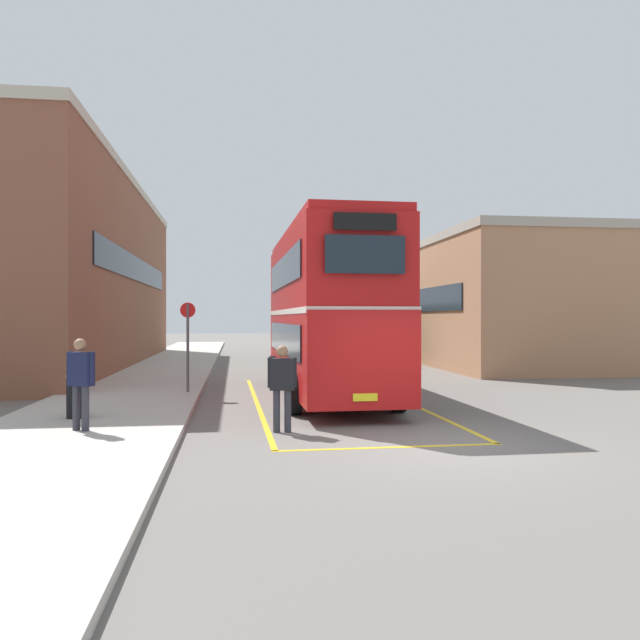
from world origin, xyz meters
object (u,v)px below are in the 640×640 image
at_px(pedestrian_boarding, 282,382).
at_px(single_deck_bus, 344,329).
at_px(bus_stop_sign, 188,338).
at_px(double_decker_bus, 326,310).
at_px(litter_bin, 77,396).
at_px(pedestrian_waiting_near, 81,377).

bearing_deg(pedestrian_boarding, single_deck_bus, 76.77).
bearing_deg(pedestrian_boarding, bus_stop_sign, 110.97).
height_order(double_decker_bus, bus_stop_sign, double_decker_bus).
bearing_deg(litter_bin, single_deck_bus, 64.90).
xyz_separation_m(double_decker_bus, bus_stop_sign, (-3.95, 0.55, -0.81)).
bearing_deg(pedestrian_boarding, pedestrian_waiting_near, -179.23).
bearing_deg(double_decker_bus, litter_bin, -146.79).
xyz_separation_m(pedestrian_boarding, litter_bin, (-4.29, 1.54, -0.41)).
bearing_deg(litter_bin, double_decker_bus, 33.21).
xyz_separation_m(single_deck_bus, pedestrian_waiting_near, (-8.87, -21.49, -0.48)).
bearing_deg(bus_stop_sign, single_deck_bus, 64.64).
height_order(pedestrian_boarding, litter_bin, pedestrian_boarding).
xyz_separation_m(single_deck_bus, bus_stop_sign, (-7.33, -15.46, 0.06)).
bearing_deg(pedestrian_waiting_near, bus_stop_sign, 75.64).
distance_m(pedestrian_waiting_near, bus_stop_sign, 6.25).
distance_m(single_deck_bus, bus_stop_sign, 17.11).
relative_size(double_decker_bus, bus_stop_sign, 3.99).
relative_size(pedestrian_boarding, pedestrian_waiting_near, 0.99).
distance_m(double_decker_bus, bus_stop_sign, 4.07).
xyz_separation_m(pedestrian_waiting_near, bus_stop_sign, (1.54, 6.03, 0.54)).
height_order(single_deck_bus, litter_bin, single_deck_bus).
xyz_separation_m(litter_bin, bus_stop_sign, (2.00, 4.44, 1.10)).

